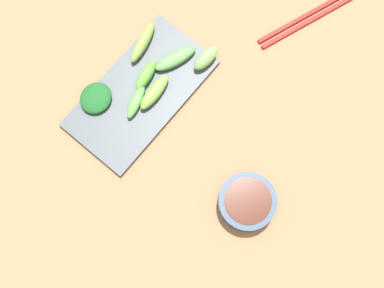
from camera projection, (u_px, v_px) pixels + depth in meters
tabletop at (184, 144)px, 0.96m from camera, size 2.10×2.10×0.02m
sauce_bowl at (247, 202)px, 0.91m from camera, size 0.11×0.11×0.04m
serving_plate at (141, 93)px, 0.97m from camera, size 0.16×0.31×0.01m
broccoli_stalk_0 at (146, 75)px, 0.96m from camera, size 0.04×0.08×0.03m
broccoli_stalk_1 at (143, 43)px, 0.97m from camera, size 0.05×0.10×0.03m
broccoli_stalk_2 at (154, 92)px, 0.95m from camera, size 0.03×0.09×0.03m
broccoli_stalk_3 at (206, 58)px, 0.96m from camera, size 0.03×0.07×0.03m
broccoli_stalk_4 at (176, 58)px, 0.97m from camera, size 0.06×0.10×0.02m
broccoli_stalk_5 at (137, 101)px, 0.95m from camera, size 0.04×0.08×0.02m
broccoli_leafy_6 at (96, 98)px, 0.95m from camera, size 0.07×0.08×0.02m
chopsticks at (306, 19)px, 1.01m from camera, size 0.10×0.22×0.01m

